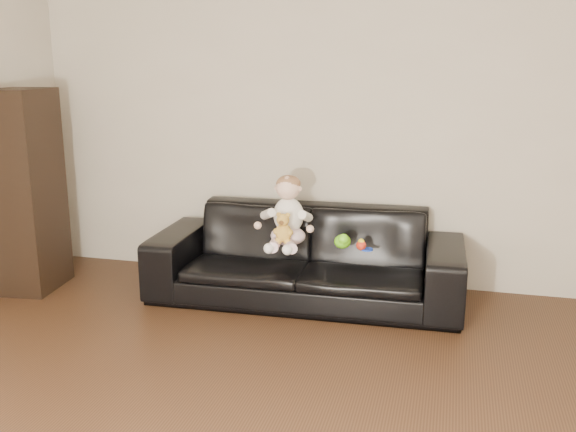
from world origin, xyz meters
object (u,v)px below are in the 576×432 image
(sofa, at_px, (306,255))
(toy_blue_disc, at_px, (367,249))
(toy_green, at_px, (342,241))
(baby, at_px, (287,215))
(cabinet, at_px, (27,191))
(toy_rattle, at_px, (361,245))
(teddy_bear, at_px, (283,228))

(sofa, distance_m, toy_blue_disc, 0.50)
(toy_green, bearing_deg, toy_blue_disc, -1.67)
(baby, height_order, toy_green, baby)
(cabinet, height_order, toy_rattle, cabinet)
(toy_rattle, bearing_deg, cabinet, -175.74)
(toy_green, xyz_separation_m, toy_rattle, (0.14, -0.02, -0.01))
(cabinet, distance_m, baby, 2.06)
(sofa, height_order, toy_rattle, sofa)
(sofa, xyz_separation_m, cabinet, (-2.16, -0.30, 0.45))
(baby, xyz_separation_m, toy_blue_disc, (0.59, 0.03, -0.22))
(sofa, relative_size, toy_green, 15.88)
(baby, relative_size, toy_rattle, 7.16)
(cabinet, bearing_deg, baby, -1.22)
(baby, height_order, toy_rattle, baby)
(teddy_bear, bearing_deg, baby, 79.62)
(cabinet, xyz_separation_m, toy_rattle, (2.59, 0.19, -0.30))
(toy_rattle, bearing_deg, baby, -178.45)
(toy_green, height_order, toy_blue_disc, toy_green)
(teddy_bear, relative_size, toy_blue_disc, 2.58)
(baby, distance_m, toy_rattle, 0.58)
(baby, distance_m, toy_blue_disc, 0.63)
(baby, distance_m, toy_green, 0.44)
(teddy_bear, height_order, toy_rattle, teddy_bear)
(toy_green, distance_m, toy_rattle, 0.14)
(teddy_bear, distance_m, toy_blue_disc, 0.63)
(sofa, relative_size, toy_blue_disc, 27.31)
(sofa, xyz_separation_m, baby, (-0.11, -0.13, 0.34))
(baby, relative_size, teddy_bear, 2.38)
(sofa, relative_size, teddy_bear, 10.58)
(sofa, xyz_separation_m, teddy_bear, (-0.10, -0.28, 0.28))
(toy_rattle, height_order, toy_blue_disc, toy_rattle)
(cabinet, height_order, teddy_bear, cabinet)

